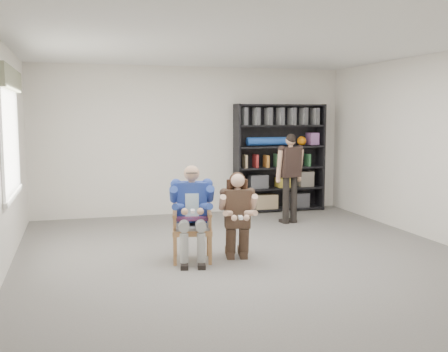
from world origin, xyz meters
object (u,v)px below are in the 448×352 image
object	(u,v)px
armchair	(192,224)
seated_man	(192,213)
bookshelf	(280,158)
standing_man	(290,179)
kneeling_woman	(238,216)

from	to	relation	value
armchair	seated_man	bearing A→B (deg)	101.16
bookshelf	standing_man	bearing A→B (deg)	-103.10
kneeling_woman	standing_man	world-z (taller)	standing_man
seated_man	standing_man	distance (m)	2.86
kneeling_woman	bookshelf	size ratio (longest dim) A/B	0.55
seated_man	bookshelf	xyz separation A→B (m)	(2.44, 3.06, 0.42)
seated_man	kneeling_woman	world-z (taller)	seated_man
armchair	kneeling_woman	distance (m)	0.60
bookshelf	standing_man	size ratio (longest dim) A/B	1.34
seated_man	armchair	bearing A→B (deg)	-78.84
seated_man	bookshelf	bearing A→B (deg)	62.62
armchair	standing_man	xyz separation A→B (m)	(2.16, 1.87, 0.30)
kneeling_woman	standing_man	distance (m)	2.55
seated_man	standing_man	size ratio (longest dim) A/B	0.80
armchair	kneeling_woman	world-z (taller)	kneeling_woman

